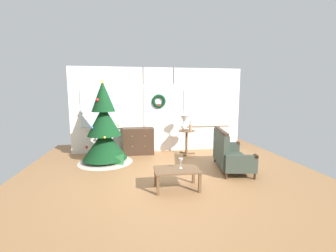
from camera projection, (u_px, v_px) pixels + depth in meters
ground_plane at (170, 173)px, 5.09m from camera, size 6.76×6.76×0.00m
back_wall_with_door at (159, 110)px, 6.94m from camera, size 5.20×0.19×2.55m
christmas_tree at (104, 133)px, 5.83m from camera, size 1.41×1.41×2.16m
dresser_cabinet at (138, 141)px, 6.68m from camera, size 0.91×0.46×0.78m
settee_sofa at (229, 154)px, 5.31m from camera, size 0.91×1.45×0.96m
side_table at (187, 137)px, 6.63m from camera, size 0.50×0.48×0.72m
table_lamp at (184, 121)px, 6.59m from camera, size 0.28×0.28×0.44m
flower_vase at (191, 127)px, 6.54m from camera, size 0.11×0.10×0.35m
coffee_table at (177, 172)px, 4.24m from camera, size 0.85×0.53×0.39m
wine_glass at (181, 161)px, 4.25m from camera, size 0.08×0.08×0.20m
gift_box at (119, 160)px, 5.72m from camera, size 0.24×0.22×0.24m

